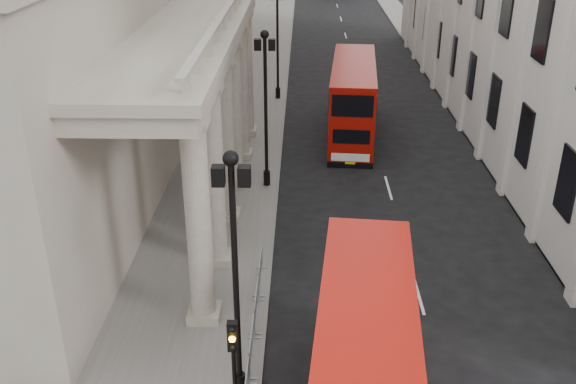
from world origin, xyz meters
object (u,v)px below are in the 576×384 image
at_px(lamp_post_north, 277,35).
at_px(pedestrian_a, 208,221).
at_px(traffic_light, 234,362).
at_px(pedestrian_b, 219,178).
at_px(lamp_post_mid, 266,100).
at_px(lamp_post_south, 235,265).
at_px(bus_far, 353,99).
at_px(pedestrian_c, 235,155).

bearing_deg(lamp_post_north, pedestrian_a, -96.27).
distance_m(traffic_light, pedestrian_a, 12.71).
distance_m(lamp_post_north, pedestrian_b, 17.74).
bearing_deg(pedestrian_a, pedestrian_b, 63.85).
bearing_deg(lamp_post_mid, lamp_post_north, 90.00).
distance_m(lamp_post_south, bus_far, 24.78).
height_order(bus_far, pedestrian_b, bus_far).
bearing_deg(traffic_light, pedestrian_b, 98.63).
bearing_deg(lamp_post_north, pedestrian_b, -98.20).
relative_size(lamp_post_south, pedestrian_c, 5.17).
height_order(lamp_post_north, pedestrian_c, lamp_post_north).
height_order(lamp_post_south, pedestrian_a, lamp_post_south).
height_order(lamp_post_north, pedestrian_b, lamp_post_north).
height_order(traffic_light, pedestrian_c, traffic_light).
bearing_deg(traffic_light, pedestrian_c, 95.68).
distance_m(lamp_post_mid, pedestrian_b, 4.78).
relative_size(lamp_post_north, pedestrian_a, 5.24).
bearing_deg(pedestrian_a, bus_far, 34.50).
height_order(lamp_post_south, traffic_light, lamp_post_south).
distance_m(lamp_post_north, traffic_light, 34.07).
distance_m(lamp_post_south, traffic_light, 2.71).
bearing_deg(pedestrian_a, lamp_post_mid, 40.32).
height_order(lamp_post_south, pedestrian_b, lamp_post_south).
bearing_deg(lamp_post_mid, traffic_light, -89.68).
xyz_separation_m(lamp_post_south, lamp_post_north, (0.00, 32.00, 0.00)).
relative_size(lamp_post_south, pedestrian_a, 5.24).
height_order(lamp_post_mid, traffic_light, lamp_post_mid).
bearing_deg(lamp_post_mid, pedestrian_b, -155.57).
xyz_separation_m(lamp_post_mid, bus_far, (5.11, 8.13, -2.41)).
height_order(traffic_light, pedestrian_b, traffic_light).
xyz_separation_m(pedestrian_a, pedestrian_b, (-0.08, 4.63, 0.06)).
xyz_separation_m(lamp_post_south, lamp_post_mid, (0.00, 16.00, 0.00)).
relative_size(lamp_post_north, pedestrian_b, 4.86).
height_order(lamp_post_south, bus_far, lamp_post_south).
bearing_deg(lamp_post_south, pedestrian_a, 103.12).
xyz_separation_m(lamp_post_north, pedestrian_a, (-2.39, -21.75, -4.00)).
bearing_deg(pedestrian_b, traffic_light, 93.07).
bearing_deg(pedestrian_c, traffic_light, -56.35).
bearing_deg(bus_far, traffic_light, -96.33).
bearing_deg(bus_far, lamp_post_north, 127.52).
distance_m(lamp_post_north, bus_far, 9.69).
height_order(lamp_post_north, bus_far, lamp_post_north).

